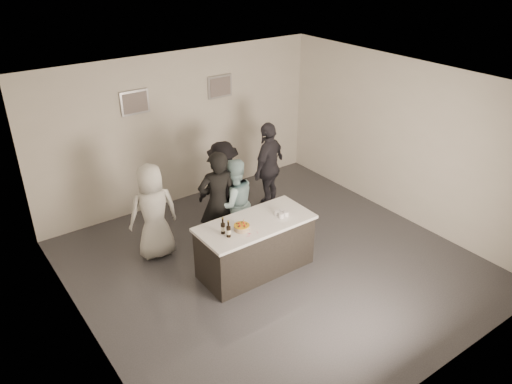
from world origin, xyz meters
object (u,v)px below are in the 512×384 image
Objects in this scene: person_main_blue at (234,203)px; person_guest_right at (269,167)px; person_main_black at (218,202)px; beer_bottle_b at (228,229)px; bar_counter at (255,246)px; person_guest_left at (153,212)px; beer_bottle_a at (223,226)px; person_guest_back at (223,182)px; cake at (242,228)px.

person_guest_right is (1.27, 0.69, 0.09)m from person_main_blue.
beer_bottle_b is at bearing 82.77° from person_main_black.
bar_counter is 1.78m from person_guest_left.
person_main_blue is at bearing 167.50° from person_guest_left.
person_guest_left is (-0.51, 1.33, -0.20)m from beer_bottle_a.
beer_bottle_b is 0.17× the size of person_guest_back.
bar_counter is 0.99m from person_main_black.
person_main_blue is 0.91m from person_guest_back.
beer_bottle_a is at bearing 164.65° from cake.
person_main_blue reaches higher than beer_bottle_b.
person_main_black is at bearing 62.56° from beer_bottle_a.
person_guest_right is at bearing -166.81° from person_guest_left.
bar_counter is 7.69× the size of cake.
person_guest_left is (-0.53, 1.46, -0.20)m from beer_bottle_b.
beer_bottle_a is 0.16× the size of person_guest_left.
person_guest_back is (-0.94, 0.16, -0.11)m from person_guest_right.
cake is at bearing 65.52° from person_guest_back.
person_main_blue is 1.45m from person_guest_right.
person_main_black reaches higher than person_guest_right.
bar_counter is 1.02× the size of person_main_black.
person_guest_left reaches higher than person_main_blue.
person_guest_right reaches higher than beer_bottle_a.
person_guest_left is at bearing -16.06° from person_main_blue.
bar_counter is at bearing 84.40° from person_main_blue.
person_main_blue reaches higher than beer_bottle_a.
person_guest_right reaches higher than beer_bottle_b.
person_guest_back is at bearing -110.98° from person_main_black.
person_guest_right is at bearing 42.84° from cake.
beer_bottle_b is (-0.27, -0.05, 0.09)m from cake.
beer_bottle_b is 1.56m from person_guest_left.
beer_bottle_a is 0.14× the size of person_main_black.
person_guest_back is (1.59, 0.36, -0.05)m from person_guest_left.
bar_counter is 1.16× the size of person_main_blue.
person_guest_right is at bearing 47.10° from bar_counter.
beer_bottle_a is 0.16× the size of person_main_blue.
cake is (-0.30, -0.07, 0.49)m from bar_counter.
person_guest_right is 1.14× the size of person_guest_back.
person_guest_right is at bearing -140.58° from person_main_black.
person_guest_right reaches higher than person_guest_left.
person_guest_back is (1.06, 1.81, -0.25)m from beer_bottle_b.
beer_bottle_b is 2.12m from person_guest_back.
beer_bottle_a reaches higher than bar_counter.
person_main_black is 1.10× the size of person_guest_left.
person_main_black is 1.07m from person_guest_left.
bar_counter is 0.82m from beer_bottle_a.
person_guest_left is 0.92× the size of person_guest_right.
beer_bottle_b reaches higher than bar_counter.
cake is 0.93× the size of beer_bottle_b.
cake is 1.94m from person_guest_back.
beer_bottle_a is at bearing 97.73° from beer_bottle_b.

